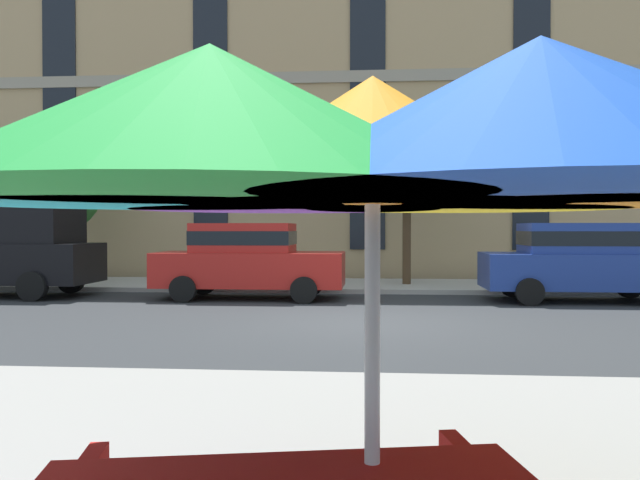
# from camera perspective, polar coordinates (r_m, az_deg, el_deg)

# --- Properties ---
(ground_plane) EXTENTS (120.00, 120.00, 0.00)m
(ground_plane) POSITION_cam_1_polar(r_m,az_deg,el_deg) (11.63, 3.65, -7.22)
(ground_plane) COLOR #2D3033
(sidewalk_far) EXTENTS (56.00, 3.60, 0.12)m
(sidewalk_far) POSITION_cam_1_polar(r_m,az_deg,el_deg) (18.38, 4.08, -3.98)
(sidewalk_far) COLOR #B2ADA3
(sidewalk_far) RESTS_ON ground
(apartment_building) EXTENTS (44.89, 12.08, 16.00)m
(apartment_building) POSITION_cam_1_polar(r_m,az_deg,el_deg) (27.24, 4.32, 14.49)
(apartment_building) COLOR tan
(apartment_building) RESTS_ON ground
(pickup_black) EXTENTS (5.10, 2.12, 2.20)m
(pickup_black) POSITION_cam_1_polar(r_m,az_deg,el_deg) (17.74, -26.16, -1.13)
(pickup_black) COLOR black
(pickup_black) RESTS_ON ground
(sedan_red) EXTENTS (4.40, 1.98, 1.78)m
(sedan_red) POSITION_cam_1_polar(r_m,az_deg,el_deg) (15.51, -6.28, -1.62)
(sedan_red) COLOR #B21E19
(sedan_red) RESTS_ON ground
(sedan_blue) EXTENTS (4.40, 1.98, 1.78)m
(sedan_blue) POSITION_cam_1_polar(r_m,az_deg,el_deg) (15.91, 21.72, -1.62)
(sedan_blue) COLOR navy
(sedan_blue) RESTS_ON ground
(street_tree_left) EXTENTS (2.33, 2.63, 4.20)m
(street_tree_left) POSITION_cam_1_polar(r_m,az_deg,el_deg) (20.57, -21.92, 4.11)
(street_tree_left) COLOR brown
(street_tree_left) RESTS_ON ground
(street_tree_middle) EXTENTS (2.13, 2.24, 4.41)m
(street_tree_middle) POSITION_cam_1_polar(r_m,az_deg,el_deg) (18.22, 8.08, 5.88)
(street_tree_middle) COLOR #4C3823
(street_tree_middle) RESTS_ON ground
(patio_umbrella) EXTENTS (3.29, 3.05, 2.25)m
(patio_umbrella) POSITION_cam_1_polar(r_m,az_deg,el_deg) (2.52, 4.61, 7.91)
(patio_umbrella) COLOR silver
(patio_umbrella) RESTS_ON ground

